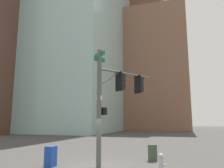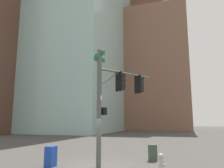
{
  "view_description": "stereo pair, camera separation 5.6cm",
  "coord_description": "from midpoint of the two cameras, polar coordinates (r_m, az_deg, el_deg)",
  "views": [
    {
      "loc": [
        4.47,
        -11.5,
        2.37
      ],
      "look_at": [
        0.73,
        0.43,
        4.47
      ],
      "focal_mm": 35.42,
      "sensor_mm": 36.0,
      "label": 1
    },
    {
      "loc": [
        4.53,
        -11.48,
        2.37
      ],
      "look_at": [
        0.73,
        0.43,
        4.47
      ],
      "focal_mm": 35.42,
      "sensor_mm": 36.0,
      "label": 2
    }
  ],
  "objects": [
    {
      "name": "litter_bin",
      "position": [
        14.28,
        10.58,
        -17.01
      ],
      "size": [
        0.56,
        0.56,
        0.95
      ],
      "primitive_type": "cylinder",
      "color": "#384738",
      "rests_on": "ground_plane"
    },
    {
      "name": "newspaper_box",
      "position": [
        12.66,
        -15.41,
        -17.58
      ],
      "size": [
        0.45,
        0.57,
        1.05
      ],
      "primitive_type": "cube",
      "rotation": [
        0.0,
        0.0,
        -0.01
      ],
      "color": "#193FA5",
      "rests_on": "ground_plane"
    },
    {
      "name": "building_brick_midblock",
      "position": [
        64.05,
        10.91,
        3.56
      ],
      "size": [
        18.52,
        14.56,
        33.4
      ],
      "primitive_type": "cube",
      "color": "#845B47",
      "rests_on": "ground_plane"
    },
    {
      "name": "fire_hydrant",
      "position": [
        11.15,
        12.72,
        -19.11
      ],
      "size": [
        0.34,
        0.26,
        0.87
      ],
      "color": "#B2B2B7",
      "rests_on": "ground_plane"
    },
    {
      "name": "ground_plane",
      "position": [
        12.56,
        -3.9,
        -20.38
      ],
      "size": [
        200.0,
        200.0,
        0.0
      ],
      "primitive_type": "plane",
      "color": "#423F3D"
    },
    {
      "name": "signal_pole_assembly",
      "position": [
        12.73,
        0.82,
        -2.47
      ],
      "size": [
        2.72,
        3.82,
        6.31
      ],
      "rotation": [
        0.0,
        0.0,
        0.99
      ],
      "color": "#4C514C",
      "rests_on": "ground_plane"
    },
    {
      "name": "building_brick_farside",
      "position": [
        77.84,
        7.27,
        9.24
      ],
      "size": [
        17.06,
        16.95,
        54.68
      ],
      "primitive_type": "cube",
      "color": "brown",
      "rests_on": "ground_plane"
    }
  ]
}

